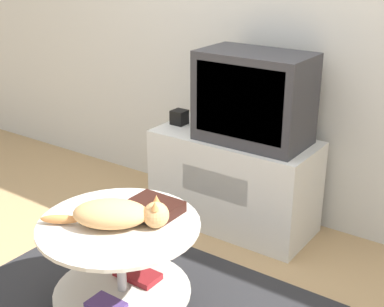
% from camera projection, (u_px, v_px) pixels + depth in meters
% --- Properties ---
extents(wall_back, '(8.00, 0.05, 2.60)m').
position_uv_depth(wall_back, '(278.00, 11.00, 3.16)').
color(wall_back, silver).
rests_on(wall_back, ground_plane).
extents(tv_stand, '(1.01, 0.46, 0.59)m').
position_uv_depth(tv_stand, '(234.00, 181.00, 3.33)').
color(tv_stand, silver).
rests_on(tv_stand, ground_plane).
extents(tv, '(0.64, 0.37, 0.53)m').
position_uv_depth(tv, '(254.00, 98.00, 3.06)').
color(tv, '#333338').
rests_on(tv, tv_stand).
extents(speaker, '(0.09, 0.09, 0.09)m').
position_uv_depth(speaker, '(179.00, 117.00, 3.43)').
color(speaker, black).
rests_on(speaker, tv_stand).
extents(coffee_table, '(0.74, 0.74, 0.49)m').
position_uv_depth(coffee_table, '(121.00, 257.00, 2.46)').
color(coffee_table, '#B2B2B7').
rests_on(coffee_table, rug).
extents(dvd_box, '(0.24, 0.19, 0.05)m').
position_uv_depth(dvd_box, '(154.00, 207.00, 2.48)').
color(dvd_box, black).
rests_on(dvd_box, coffee_table).
extents(cat, '(0.50, 0.36, 0.14)m').
position_uv_depth(cat, '(117.00, 214.00, 2.35)').
color(cat, tan).
rests_on(cat, coffee_table).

